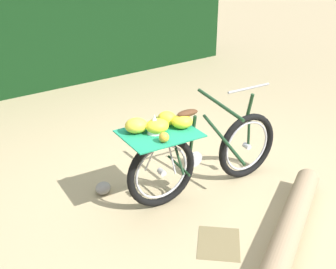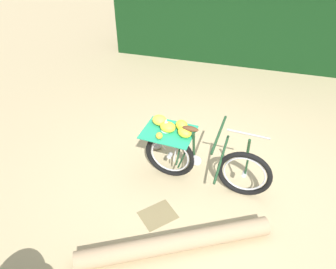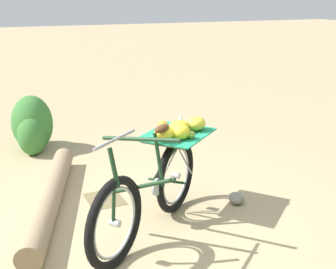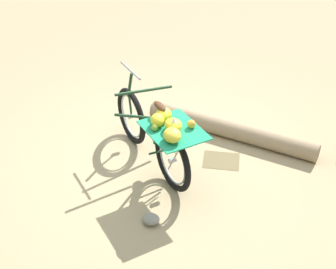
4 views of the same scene
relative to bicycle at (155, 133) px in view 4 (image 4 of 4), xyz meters
name	(u,v)px [view 4 (image 4 of 4)]	position (x,y,z in m)	size (l,w,h in m)	color
ground_plane	(150,164)	(-0.08, 0.06, -0.50)	(60.00, 60.00, 0.00)	tan
bicycle	(155,133)	(0.00, 0.00, 0.00)	(1.33, 1.59, 1.03)	black
fallen_log	(230,130)	(0.84, 0.79, -0.39)	(0.22, 0.22, 2.28)	#937A5B
path_stone	(151,219)	(0.11, -0.92, -0.44)	(0.18, 0.15, 0.11)	gray
leaf_litter_patch	(221,160)	(0.77, 0.26, -0.50)	(0.44, 0.36, 0.01)	olive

